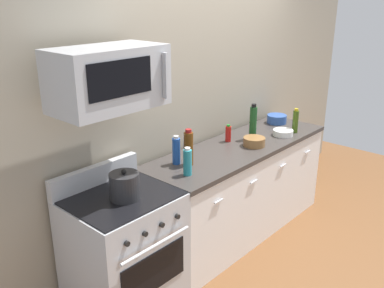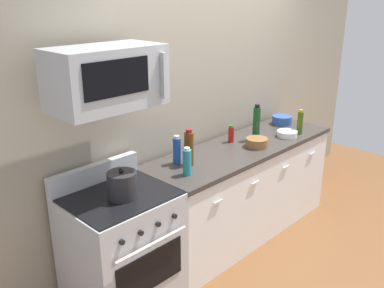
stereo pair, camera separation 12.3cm
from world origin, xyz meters
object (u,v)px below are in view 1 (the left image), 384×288
Objects in this scene: range_oven at (124,251)px; bottle_wine_amber at (188,148)px; microwave at (109,78)px; bowl_wooden_salad at (254,141)px; bowl_blue_mixing at (277,119)px; bowl_white_ceramic at (283,132)px; bottle_hot_sauce_red at (228,134)px; stockpot at (125,186)px; bottle_dish_soap at (188,162)px; bottle_olive_oil at (295,121)px; bottle_wine_green at (253,122)px; bottle_soda_blue at (176,151)px.

bottle_wine_amber reaches higher than range_oven.
microwave is 1.69m from bowl_wooden_salad.
bowl_blue_mixing reaches higher than bowl_white_ceramic.
stockpot is (-1.43, -0.20, 0.02)m from bottle_hot_sauce_red.
microwave is 0.94m from bottle_dish_soap.
microwave is at bearing -175.97° from bottle_hot_sauce_red.
bowl_blue_mixing is (0.17, 0.31, -0.07)m from bottle_olive_oil.
stockpot is at bearing -173.32° from bottle_wine_amber.
bottle_dish_soap is 0.90× the size of bottle_olive_oil.
bottle_wine_green is 1.72× the size of bowl_wooden_salad.
bottle_dish_soap is at bearing -115.40° from bottle_soda_blue.
bottle_dish_soap is 0.59m from stockpot.
bottle_hot_sauce_red is 0.59m from bowl_white_ceramic.
bottle_wine_amber reaches higher than bottle_dish_soap.
bottle_hot_sauce_red is at bearing 149.39° from bowl_white_ceramic.
range_oven is 0.96m from bottle_wine_amber.
bottle_dish_soap is 0.88m from bottle_hot_sauce_red.
range_oven is 2.33m from bowl_blue_mixing.
range_oven is at bearing 170.49° from bottle_dish_soap.
bottle_dish_soap reaches higher than bowl_white_ceramic.
bowl_wooden_salad is 0.45m from bowl_white_ceramic.
bottle_dish_soap is at bearing 176.37° from bottle_olive_oil.
bowl_white_ceramic is (1.94, -0.20, -0.80)m from microwave.
microwave is 4.51× the size of bottle_hot_sauce_red.
bottle_wine_amber reaches higher than bowl_blue_mixing.
stockpot reaches higher than range_oven.
bottle_hot_sauce_red is at bearing 16.21° from bottle_dish_soap.
bottle_wine_green is at bearing 2.42° from stockpot.
range_oven is 3.07× the size of bottle_wine_green.
bottle_wine_amber reaches higher than bowl_white_ceramic.
bottle_dish_soap is at bearing 177.62° from bowl_white_ceramic.
bowl_wooden_salad is (-0.16, -0.13, -0.12)m from bottle_wine_green.
bottle_wine_green is (1.06, 0.12, 0.06)m from bottle_dish_soap.
bottle_soda_blue is at bearing 10.15° from range_oven.
bottle_wine_amber is 1.52× the size of bowl_wooden_salad.
bottle_dish_soap is at bearing -13.69° from microwave.
microwave reaches higher than bottle_olive_oil.
bottle_hot_sauce_red is 0.27m from bowl_wooden_salad.
bowl_white_ceramic is at bearing 166.14° from bottle_olive_oil.
bottle_hot_sauce_red is at bearing 5.81° from range_oven.
bottle_wine_green reaches higher than bottle_olive_oil.
bottle_wine_amber is (0.75, -0.01, -0.68)m from microwave.
bottle_soda_blue is 0.97× the size of bottle_olive_oil.
bottle_olive_oil is 0.72× the size of bottle_wine_green.
bottle_wine_green is (1.65, 0.02, 0.62)m from range_oven.
bottle_dish_soap is at bearing -139.61° from bottle_wine_amber.
bottle_wine_amber is at bearing 178.89° from bottle_wine_green.
bowl_blue_mixing is at bearing 3.18° from bottle_wine_amber.
bottle_dish_soap is 0.21m from bottle_wine_amber.
bottle_soda_blue is at bearing 163.50° from bowl_wooden_salad.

